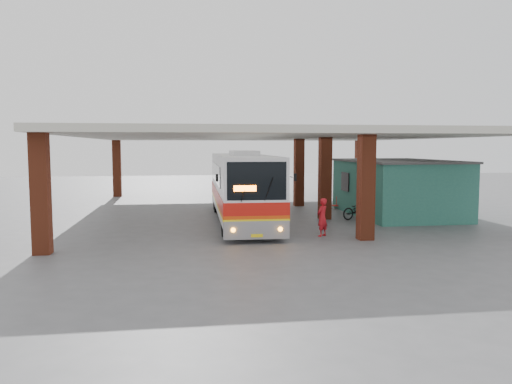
{
  "coord_description": "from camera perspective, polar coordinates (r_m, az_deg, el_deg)",
  "views": [
    {
      "loc": [
        -4.48,
        -22.61,
        3.85
      ],
      "look_at": [
        -1.15,
        0.0,
        1.77
      ],
      "focal_mm": 35.0,
      "sensor_mm": 36.0,
      "label": 1
    }
  ],
  "objects": [
    {
      "name": "motorcycle",
      "position": [
        27.04,
        11.54,
        -2.0
      ],
      "size": [
        2.06,
        1.32,
        1.02
      ],
      "primitive_type": "imported",
      "rotation": [
        0.0,
        0.0,
        1.93
      ],
      "color": "black",
      "rests_on": "ground"
    },
    {
      "name": "ground",
      "position": [
        23.37,
        2.79,
        -4.29
      ],
      "size": [
        90.0,
        90.0,
        0.0
      ],
      "primitive_type": "plane",
      "color": "#515154",
      "rests_on": "ground"
    },
    {
      "name": "pedestrian",
      "position": [
        21.64,
        7.58,
        -2.88
      ],
      "size": [
        0.71,
        0.69,
        1.65
      ],
      "primitive_type": "imported",
      "rotation": [
        0.0,
        0.0,
        3.86
      ],
      "color": "red",
      "rests_on": "ground"
    },
    {
      "name": "shop_building",
      "position": [
        29.27,
        15.79,
        0.52
      ],
      "size": [
        5.2,
        8.2,
        3.11
      ],
      "color": "#2A695D",
      "rests_on": "ground"
    },
    {
      "name": "brick_columns",
      "position": [
        28.28,
        3.69,
        1.8
      ],
      "size": [
        20.1,
        21.6,
        4.35
      ],
      "color": "maroon",
      "rests_on": "ground"
    },
    {
      "name": "coach_bus",
      "position": [
        25.64,
        -1.62,
        0.65
      ],
      "size": [
        2.94,
        12.63,
        3.66
      ],
      "rotation": [
        0.0,
        0.0,
        -0.02
      ],
      "color": "silver",
      "rests_on": "ground"
    },
    {
      "name": "red_chair",
      "position": [
        31.32,
        9.26,
        -1.28
      ],
      "size": [
        0.49,
        0.49,
        0.76
      ],
      "rotation": [
        0.0,
        0.0,
        0.28
      ],
      "color": "red",
      "rests_on": "ground"
    },
    {
      "name": "canopy_roof",
      "position": [
        29.54,
        1.33,
        6.46
      ],
      "size": [
        21.0,
        23.0,
        0.3
      ],
      "primitive_type": "cube",
      "color": "beige",
      "rests_on": "brick_columns"
    }
  ]
}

